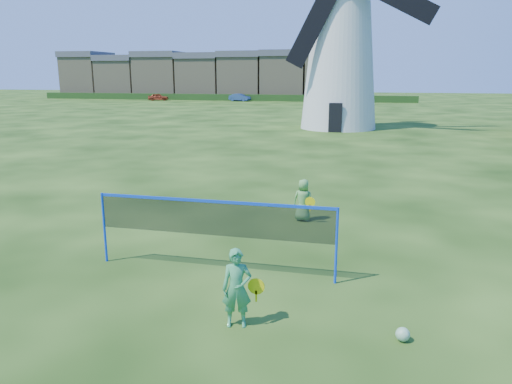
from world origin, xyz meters
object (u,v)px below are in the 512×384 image
object	(u,v)px
windmill	(341,48)
badminton_net	(213,219)
car_left	(158,97)
player_boy	(303,200)
play_ball	(403,334)
car_right	(240,97)
player_girl	(237,288)

from	to	relation	value
windmill	badminton_net	distance (m)	29.19
badminton_net	car_left	distance (m)	70.80
player_boy	play_ball	size ratio (longest dim) A/B	5.40
play_ball	car_left	size ratio (longest dim) A/B	0.07
play_ball	car_right	size ratio (longest dim) A/B	0.06
player_boy	car_left	xyz separation A→B (m)	(-31.76, 59.84, -0.04)
badminton_net	play_ball	distance (m)	4.28
player_girl	car_left	distance (m)	73.11
car_left	car_right	size ratio (longest dim) A/B	0.93
windmill	car_left	xyz separation A→B (m)	(-30.95, 35.11, -5.41)
player_boy	play_ball	xyz separation A→B (m)	(2.40, -5.98, -0.48)
badminton_net	player_girl	xyz separation A→B (m)	(1.07, -2.05, -0.48)
windmill	player_girl	bearing A→B (deg)	-88.88
windmill	player_girl	distance (m)	31.30
player_boy	car_left	world-z (taller)	player_boy
player_girl	play_ball	distance (m)	2.68
car_right	play_ball	bearing A→B (deg)	-146.90
player_girl	car_right	distance (m)	69.87
car_left	player_boy	bearing A→B (deg)	-167.94
play_ball	windmill	bearing A→B (deg)	95.98
player_girl	car_right	xyz separation A→B (m)	(-18.43, 67.40, -0.09)
badminton_net	play_ball	size ratio (longest dim) A/B	22.95
player_boy	car_left	size ratio (longest dim) A/B	0.37
badminton_net	car_right	world-z (taller)	badminton_net
badminton_net	windmill	bearing A→B (deg)	89.07
player_girl	player_boy	xyz separation A→B (m)	(0.21, 6.12, -0.07)
play_ball	player_girl	bearing A→B (deg)	-176.96
player_boy	play_ball	distance (m)	6.46
windmill	player_girl	size ratio (longest dim) A/B	13.22
player_boy	car_left	distance (m)	67.75
car_left	badminton_net	bearing A→B (deg)	-170.40
badminton_net	player_girl	distance (m)	2.36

